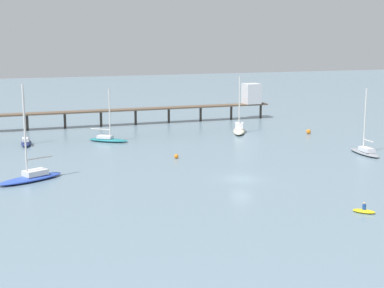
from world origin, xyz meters
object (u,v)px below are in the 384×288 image
at_px(sailboat_blue, 31,176).
at_px(sailboat_gray, 365,151).
at_px(sailboat_navy, 26,141).
at_px(sailboat_teal, 108,139).
at_px(dinghy_yellow, 364,211).
at_px(mooring_buoy_mid, 308,132).
at_px(mooring_buoy_outer, 176,156).
at_px(sailboat_cream, 239,129).
at_px(pier, 190,102).

bearing_deg(sailboat_blue, sailboat_gray, -1.57).
relative_size(sailboat_navy, sailboat_teal, 0.93).
height_order(sailboat_blue, dinghy_yellow, sailboat_blue).
xyz_separation_m(mooring_buoy_mid, mooring_buoy_outer, (-30.15, -11.88, -0.11)).
relative_size(sailboat_blue, sailboat_teal, 1.33).
height_order(dinghy_yellow, mooring_buoy_mid, dinghy_yellow).
bearing_deg(sailboat_navy, sailboat_cream, -2.61).
xyz_separation_m(pier, sailboat_cream, (3.30, -17.04, -3.34)).
bearing_deg(sailboat_gray, mooring_buoy_outer, 164.83).
bearing_deg(sailboat_teal, sailboat_cream, 0.53).
bearing_deg(mooring_buoy_mid, sailboat_navy, 171.61).
xyz_separation_m(sailboat_blue, sailboat_teal, (14.99, 23.45, -0.11)).
height_order(sailboat_gray, sailboat_cream, sailboat_cream).
distance_m(sailboat_navy, dinghy_yellow, 58.67).
height_order(sailboat_cream, mooring_buoy_outer, sailboat_cream).
distance_m(sailboat_blue, mooring_buoy_outer, 22.19).
bearing_deg(sailboat_teal, pier, 38.57).
distance_m(pier, sailboat_cream, 17.68).
bearing_deg(sailboat_gray, sailboat_navy, 150.59).
bearing_deg(sailboat_navy, sailboat_blue, -93.71).
distance_m(sailboat_navy, mooring_buoy_outer, 27.50).
distance_m(pier, sailboat_teal, 27.92).
height_order(pier, sailboat_blue, sailboat_blue).
relative_size(sailboat_navy, sailboat_cream, 0.80).
xyz_separation_m(pier, dinghy_yellow, (-6.46, -66.56, -3.87)).
bearing_deg(sailboat_cream, sailboat_navy, 177.39).
distance_m(sailboat_teal, sailboat_cream, 24.95).
bearing_deg(dinghy_yellow, sailboat_blue, 139.44).
distance_m(sailboat_navy, sailboat_blue, 25.48).
relative_size(sailboat_navy, mooring_buoy_outer, 12.93).
bearing_deg(sailboat_cream, pier, 100.96).
bearing_deg(mooring_buoy_mid, sailboat_teal, 171.62).
distance_m(sailboat_gray, mooring_buoy_mid, 19.57).
bearing_deg(sailboat_blue, mooring_buoy_mid, 19.36).
distance_m(sailboat_gray, mooring_buoy_outer, 28.84).
bearing_deg(pier, sailboat_cream, -79.04).
xyz_separation_m(sailboat_navy, mooring_buoy_outer, (19.65, -19.23, -0.28)).
xyz_separation_m(sailboat_blue, sailboat_gray, (49.14, -1.34, -0.05)).
relative_size(pier, mooring_buoy_mid, 68.50).
height_order(dinghy_yellow, mooring_buoy_outer, dinghy_yellow).
bearing_deg(sailboat_blue, pier, 48.02).
xyz_separation_m(pier, sailboat_navy, (-34.99, -15.29, -3.49)).
height_order(sailboat_navy, mooring_buoy_outer, sailboat_navy).
xyz_separation_m(pier, mooring_buoy_mid, (14.82, -22.64, -3.66)).
height_order(sailboat_navy, sailboat_gray, sailboat_gray).
bearing_deg(sailboat_gray, sailboat_cream, 110.18).
bearing_deg(mooring_buoy_outer, sailboat_teal, 110.11).
distance_m(sailboat_gray, sailboat_cream, 26.66).
relative_size(pier, dinghy_yellow, 25.01).
relative_size(sailboat_teal, sailboat_gray, 0.90).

